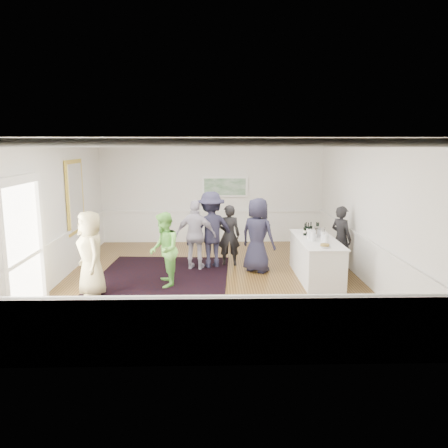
{
  "coord_description": "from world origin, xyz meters",
  "views": [
    {
      "loc": [
        0.06,
        -9.75,
        3.12
      ],
      "look_at": [
        0.29,
        0.2,
        1.28
      ],
      "focal_mm": 35.0,
      "sensor_mm": 36.0,
      "label": 1
    }
  ],
  "objects_px": {
    "bartender": "(341,238)",
    "guest_green": "(164,250)",
    "serving_table": "(316,258)",
    "ice_bucket": "(319,233)",
    "guest_lilac": "(196,235)",
    "guest_dark_a": "(211,230)",
    "guest_dark_b": "(229,235)",
    "guest_navy": "(258,235)",
    "nut_bowl": "(325,246)",
    "guest_tan": "(91,254)"
  },
  "relations": [
    {
      "from": "serving_table",
      "to": "guest_tan",
      "type": "xyz_separation_m",
      "value": [
        -4.92,
        -1.06,
        0.41
      ]
    },
    {
      "from": "serving_table",
      "to": "nut_bowl",
      "type": "height_order",
      "value": "nut_bowl"
    },
    {
      "from": "bartender",
      "to": "ice_bucket",
      "type": "height_order",
      "value": "bartender"
    },
    {
      "from": "bartender",
      "to": "guest_green",
      "type": "distance_m",
      "value": 4.4
    },
    {
      "from": "serving_table",
      "to": "nut_bowl",
      "type": "distance_m",
      "value": 1.01
    },
    {
      "from": "serving_table",
      "to": "guest_navy",
      "type": "height_order",
      "value": "guest_navy"
    },
    {
      "from": "guest_navy",
      "to": "nut_bowl",
      "type": "xyz_separation_m",
      "value": [
        1.29,
        -1.44,
        0.06
      ]
    },
    {
      "from": "guest_dark_b",
      "to": "bartender",
      "type": "bearing_deg",
      "value": 170.21
    },
    {
      "from": "serving_table",
      "to": "bartender",
      "type": "relative_size",
      "value": 1.44
    },
    {
      "from": "guest_green",
      "to": "guest_dark_b",
      "type": "xyz_separation_m",
      "value": [
        1.48,
        1.65,
        -0.03
      ]
    },
    {
      "from": "guest_navy",
      "to": "bartender",
      "type": "bearing_deg",
      "value": -141.7
    },
    {
      "from": "serving_table",
      "to": "guest_dark_b",
      "type": "xyz_separation_m",
      "value": [
        -2.0,
        1.15,
        0.32
      ]
    },
    {
      "from": "guest_dark_b",
      "to": "nut_bowl",
      "type": "xyz_separation_m",
      "value": [
        1.97,
        -2.02,
        0.18
      ]
    },
    {
      "from": "guest_navy",
      "to": "nut_bowl",
      "type": "bearing_deg",
      "value": 168.06
    },
    {
      "from": "serving_table",
      "to": "guest_green",
      "type": "xyz_separation_m",
      "value": [
        -3.48,
        -0.51,
        0.35
      ]
    },
    {
      "from": "serving_table",
      "to": "nut_bowl",
      "type": "bearing_deg",
      "value": -91.91
    },
    {
      "from": "nut_bowl",
      "to": "serving_table",
      "type": "bearing_deg",
      "value": 88.09
    },
    {
      "from": "guest_tan",
      "to": "guest_lilac",
      "type": "distance_m",
      "value": 2.79
    },
    {
      "from": "serving_table",
      "to": "nut_bowl",
      "type": "xyz_separation_m",
      "value": [
        -0.03,
        -0.87,
        0.5
      ]
    },
    {
      "from": "bartender",
      "to": "nut_bowl",
      "type": "height_order",
      "value": "bartender"
    },
    {
      "from": "guest_lilac",
      "to": "bartender",
      "type": "bearing_deg",
      "value": -170.46
    },
    {
      "from": "serving_table",
      "to": "ice_bucket",
      "type": "xyz_separation_m",
      "value": [
        0.1,
        0.16,
        0.58
      ]
    },
    {
      "from": "guest_green",
      "to": "ice_bucket",
      "type": "distance_m",
      "value": 3.65
    },
    {
      "from": "guest_lilac",
      "to": "guest_dark_a",
      "type": "xyz_separation_m",
      "value": [
        0.38,
        0.19,
        0.1
      ]
    },
    {
      "from": "guest_dark_b",
      "to": "guest_green",
      "type": "bearing_deg",
      "value": 48.72
    },
    {
      "from": "guest_dark_a",
      "to": "guest_navy",
      "type": "bearing_deg",
      "value": 140.07
    },
    {
      "from": "bartender",
      "to": "guest_lilac",
      "type": "bearing_deg",
      "value": 54.02
    },
    {
      "from": "serving_table",
      "to": "guest_lilac",
      "type": "relative_size",
      "value": 1.33
    },
    {
      "from": "bartender",
      "to": "guest_dark_b",
      "type": "bearing_deg",
      "value": 46.04
    },
    {
      "from": "bartender",
      "to": "guest_green",
      "type": "relative_size",
      "value": 0.98
    },
    {
      "from": "bartender",
      "to": "ice_bucket",
      "type": "distance_m",
      "value": 0.86
    },
    {
      "from": "guest_dark_b",
      "to": "ice_bucket",
      "type": "bearing_deg",
      "value": 155.29
    },
    {
      "from": "bartender",
      "to": "serving_table",
      "type": "bearing_deg",
      "value": 96.64
    },
    {
      "from": "serving_table",
      "to": "guest_dark_a",
      "type": "height_order",
      "value": "guest_dark_a"
    },
    {
      "from": "ice_bucket",
      "to": "bartender",
      "type": "bearing_deg",
      "value": 36.36
    },
    {
      "from": "nut_bowl",
      "to": "guest_tan",
      "type": "bearing_deg",
      "value": -177.79
    },
    {
      "from": "guest_green",
      "to": "guest_dark_b",
      "type": "distance_m",
      "value": 2.22
    },
    {
      "from": "guest_navy",
      "to": "ice_bucket",
      "type": "bearing_deg",
      "value": -159.99
    },
    {
      "from": "bartender",
      "to": "guest_navy",
      "type": "xyz_separation_m",
      "value": [
        -2.08,
        -0.07,
        0.11
      ]
    },
    {
      "from": "guest_tan",
      "to": "guest_dark_b",
      "type": "xyz_separation_m",
      "value": [
        2.93,
        2.21,
        -0.09
      ]
    },
    {
      "from": "bartender",
      "to": "guest_dark_a",
      "type": "xyz_separation_m",
      "value": [
        -3.22,
        0.34,
        0.16
      ]
    },
    {
      "from": "guest_green",
      "to": "guest_lilac",
      "type": "height_order",
      "value": "guest_lilac"
    },
    {
      "from": "guest_tan",
      "to": "guest_dark_b",
      "type": "height_order",
      "value": "guest_tan"
    },
    {
      "from": "guest_lilac",
      "to": "ice_bucket",
      "type": "xyz_separation_m",
      "value": [
        2.94,
        -0.64,
        0.18
      ]
    },
    {
      "from": "guest_green",
      "to": "ice_bucket",
      "type": "height_order",
      "value": "guest_green"
    },
    {
      "from": "guest_dark_b",
      "to": "guest_navy",
      "type": "height_order",
      "value": "guest_navy"
    },
    {
      "from": "guest_dark_a",
      "to": "nut_bowl",
      "type": "distance_m",
      "value": 3.05
    },
    {
      "from": "serving_table",
      "to": "guest_green",
      "type": "height_order",
      "value": "guest_green"
    },
    {
      "from": "guest_tan",
      "to": "guest_dark_a",
      "type": "bearing_deg",
      "value": 99.08
    },
    {
      "from": "serving_table",
      "to": "bartender",
      "type": "distance_m",
      "value": 1.05
    }
  ]
}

